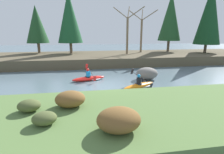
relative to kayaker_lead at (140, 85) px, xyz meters
name	(u,v)px	position (x,y,z in m)	size (l,w,h in m)	color
ground_plane	(101,87)	(-2.70, 0.60, -0.20)	(90.00, 90.00, 0.00)	slate
riverbank_near	(113,118)	(-2.70, -4.64, 0.10)	(44.00, 5.59, 0.60)	#56753D
riverbank_far	(93,58)	(-2.70, 11.08, 0.33)	(44.00, 8.61, 1.06)	brown
conifer_tree_far_left	(36,24)	(-9.79, 13.65, 4.58)	(2.88, 2.88, 6.10)	brown
conifer_tree_left	(69,17)	(-5.49, 12.52, 5.41)	(3.16, 3.16, 7.71)	brown
conifer_tree_mid_left	(170,17)	(8.36, 12.91, 5.65)	(3.17, 3.17, 8.03)	brown
conifer_tree_centre	(210,14)	(12.72, 10.68, 5.96)	(3.36, 3.36, 9.06)	brown
bare_tree_upstream	(127,31)	(1.74, 11.03, 3.72)	(3.35, 3.31, 6.06)	#7A664C
bare_tree_mid_upstream	(141,32)	(4.10, 12.54, 3.65)	(3.28, 3.24, 5.92)	#7A664C
shrub_clump_nearest	(29,106)	(-6.16, -4.10, 0.65)	(0.93, 0.78, 0.50)	#4C562D
shrub_clump_second	(44,118)	(-5.30, -5.32, 0.64)	(0.87, 0.73, 0.47)	#4C562D
shrub_clump_third	(70,99)	(-4.50, -3.88, 0.76)	(1.31, 1.09, 0.71)	brown
shrub_clump_far_end	(119,120)	(-2.77, -6.14, 0.80)	(1.48, 1.24, 0.80)	brown
kayaker_lead	(140,85)	(0.00, 0.00, 0.00)	(2.69, 1.94, 1.20)	orange
kayaker_middle	(90,78)	(-3.42, 2.51, 0.00)	(2.76, 2.03, 1.20)	red
boulder_midstream	(147,74)	(1.22, 2.06, 0.31)	(1.79, 1.40, 1.01)	slate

